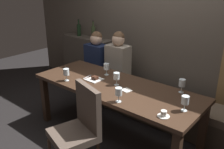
% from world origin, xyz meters
% --- Properties ---
extents(ground, '(9.00, 9.00, 0.00)m').
position_xyz_m(ground, '(0.00, 0.00, 0.00)').
color(ground, black).
extents(back_wall_tiled, '(6.00, 0.12, 3.00)m').
position_xyz_m(back_wall_tiled, '(0.00, 1.22, 1.50)').
color(back_wall_tiled, brown).
rests_on(back_wall_tiled, ground).
extents(back_counter, '(1.10, 0.28, 0.95)m').
position_xyz_m(back_counter, '(-1.55, 1.04, 0.47)').
color(back_counter, '#494138').
rests_on(back_counter, ground).
extents(dining_table, '(2.20, 0.84, 0.74)m').
position_xyz_m(dining_table, '(0.00, 0.00, 0.65)').
color(dining_table, '#342217').
rests_on(dining_table, ground).
extents(banquette_bench, '(2.50, 0.44, 0.45)m').
position_xyz_m(banquette_bench, '(0.00, 0.70, 0.23)').
color(banquette_bench, '#40352A').
rests_on(banquette_bench, ground).
extents(chair_near_side, '(0.55, 0.55, 0.98)m').
position_xyz_m(chair_near_side, '(0.11, -0.72, 0.56)').
color(chair_near_side, '#3D281C').
rests_on(chair_near_side, ground).
extents(diner_redhead, '(0.36, 0.24, 0.74)m').
position_xyz_m(diner_redhead, '(-0.96, 0.67, 0.80)').
color(diner_redhead, '#192342').
rests_on(diner_redhead, banquette_bench).
extents(diner_bearded, '(0.36, 0.24, 0.79)m').
position_xyz_m(diner_bearded, '(-0.53, 0.72, 0.82)').
color(diner_bearded, '#9E9384').
rests_on(diner_bearded, banquette_bench).
extents(wine_bottle_dark_red, '(0.08, 0.08, 0.33)m').
position_xyz_m(wine_bottle_dark_red, '(-1.75, 1.03, 1.07)').
color(wine_bottle_dark_red, black).
rests_on(wine_bottle_dark_red, back_counter).
extents(wine_bottle_pale_label, '(0.08, 0.08, 0.33)m').
position_xyz_m(wine_bottle_pale_label, '(-1.39, 1.06, 1.07)').
color(wine_bottle_pale_label, '#384728').
rests_on(wine_bottle_pale_label, back_counter).
extents(wine_glass_center_back, '(0.08, 0.08, 0.16)m').
position_xyz_m(wine_glass_center_back, '(0.72, 0.33, 0.85)').
color(wine_glass_center_back, silver).
rests_on(wine_glass_center_back, dining_table).
extents(wine_glass_near_left, '(0.08, 0.08, 0.16)m').
position_xyz_m(wine_glass_near_left, '(-0.32, 0.20, 0.86)').
color(wine_glass_near_left, silver).
rests_on(wine_glass_near_left, dining_table).
extents(wine_glass_far_left, '(0.08, 0.08, 0.16)m').
position_xyz_m(wine_glass_far_left, '(0.01, 0.02, 0.85)').
color(wine_glass_far_left, silver).
rests_on(wine_glass_far_left, dining_table).
extents(wine_glass_end_left, '(0.08, 0.08, 0.16)m').
position_xyz_m(wine_glass_end_left, '(0.94, -0.05, 0.85)').
color(wine_glass_end_left, silver).
rests_on(wine_glass_end_left, dining_table).
extents(wine_glass_end_right, '(0.08, 0.08, 0.16)m').
position_xyz_m(wine_glass_end_right, '(0.31, -0.32, 0.86)').
color(wine_glass_end_right, silver).
rests_on(wine_glass_end_right, dining_table).
extents(wine_glass_center_front, '(0.08, 0.08, 0.16)m').
position_xyz_m(wine_glass_center_front, '(-0.58, -0.29, 0.85)').
color(wine_glass_center_front, silver).
rests_on(wine_glass_center_front, dining_table).
extents(espresso_cup, '(0.12, 0.12, 0.06)m').
position_xyz_m(espresso_cup, '(0.84, -0.29, 0.77)').
color(espresso_cup, white).
rests_on(espresso_cup, dining_table).
extents(dessert_plate, '(0.19, 0.19, 0.05)m').
position_xyz_m(dessert_plate, '(-0.32, -0.04, 0.75)').
color(dessert_plate, white).
rests_on(dessert_plate, dining_table).
extents(fork_on_table, '(0.04, 0.17, 0.01)m').
position_xyz_m(fork_on_table, '(-0.47, -0.03, 0.74)').
color(fork_on_table, silver).
rests_on(fork_on_table, dining_table).
extents(folded_napkin, '(0.13, 0.12, 0.01)m').
position_xyz_m(folded_napkin, '(0.20, -0.04, 0.74)').
color(folded_napkin, silver).
rests_on(folded_napkin, dining_table).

